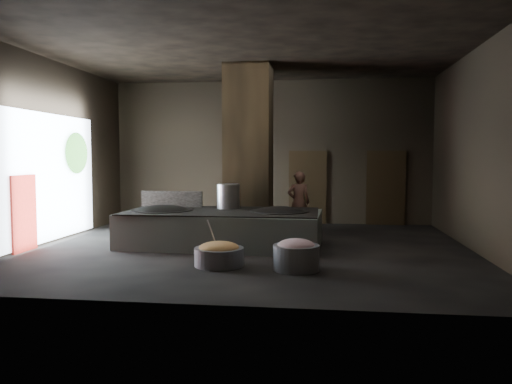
# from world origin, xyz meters

# --- Properties ---
(floor) EXTENTS (10.00, 9.00, 0.10)m
(floor) POSITION_xyz_m (0.00, 0.00, -0.05)
(floor) COLOR black
(floor) RESTS_ON ground
(ceiling) EXTENTS (10.00, 9.00, 0.10)m
(ceiling) POSITION_xyz_m (0.00, 0.00, 4.55)
(ceiling) COLOR black
(ceiling) RESTS_ON back_wall
(back_wall) EXTENTS (10.00, 0.10, 4.50)m
(back_wall) POSITION_xyz_m (0.00, 4.55, 2.25)
(back_wall) COLOR black
(back_wall) RESTS_ON ground
(front_wall) EXTENTS (10.00, 0.10, 4.50)m
(front_wall) POSITION_xyz_m (0.00, -4.55, 2.25)
(front_wall) COLOR black
(front_wall) RESTS_ON ground
(left_wall) EXTENTS (0.10, 9.00, 4.50)m
(left_wall) POSITION_xyz_m (-5.05, 0.00, 2.25)
(left_wall) COLOR black
(left_wall) RESTS_ON ground
(right_wall) EXTENTS (0.10, 9.00, 4.50)m
(right_wall) POSITION_xyz_m (5.05, 0.00, 2.25)
(right_wall) COLOR black
(right_wall) RESTS_ON ground
(pillar) EXTENTS (1.20, 1.20, 4.50)m
(pillar) POSITION_xyz_m (-0.30, 1.90, 2.25)
(pillar) COLOR black
(pillar) RESTS_ON ground
(hearth_platform) EXTENTS (4.69, 2.40, 0.80)m
(hearth_platform) POSITION_xyz_m (-0.69, 0.19, 0.40)
(hearth_platform) COLOR #A6B8A6
(hearth_platform) RESTS_ON ground
(platform_cap) EXTENTS (4.50, 2.16, 0.03)m
(platform_cap) POSITION_xyz_m (-0.69, 0.19, 0.82)
(platform_cap) COLOR black
(platform_cap) RESTS_ON hearth_platform
(wok_left) EXTENTS (1.45, 1.45, 0.40)m
(wok_left) POSITION_xyz_m (-2.14, 0.14, 0.75)
(wok_left) COLOR black
(wok_left) RESTS_ON hearth_platform
(wok_left_rim) EXTENTS (1.48, 1.48, 0.05)m
(wok_left_rim) POSITION_xyz_m (-2.14, 0.14, 0.82)
(wok_left_rim) COLOR black
(wok_left_rim) RESTS_ON hearth_platform
(wok_right) EXTENTS (1.35, 1.35, 0.38)m
(wok_right) POSITION_xyz_m (0.66, 0.24, 0.75)
(wok_right) COLOR black
(wok_right) RESTS_ON hearth_platform
(wok_right_rim) EXTENTS (1.38, 1.38, 0.05)m
(wok_right_rim) POSITION_xyz_m (0.66, 0.24, 0.82)
(wok_right_rim) COLOR black
(wok_right_rim) RESTS_ON hearth_platform
(stock_pot) EXTENTS (0.56, 0.56, 0.60)m
(stock_pot) POSITION_xyz_m (-0.64, 0.74, 1.13)
(stock_pot) COLOR #A6AAAE
(stock_pot) RESTS_ON hearth_platform
(splash_guard) EXTENTS (1.60, 0.13, 0.40)m
(splash_guard) POSITION_xyz_m (-2.14, 0.94, 1.03)
(splash_guard) COLOR black
(splash_guard) RESTS_ON hearth_platform
(cook) EXTENTS (0.68, 0.49, 1.70)m
(cook) POSITION_xyz_m (1.02, 2.35, 0.85)
(cook) COLOR brown
(cook) RESTS_ON ground
(veg_basin) EXTENTS (0.96, 0.96, 0.35)m
(veg_basin) POSITION_xyz_m (-0.31, -1.97, 0.18)
(veg_basin) COLOR slate
(veg_basin) RESTS_ON ground
(veg_fill) EXTENTS (0.78, 0.78, 0.24)m
(veg_fill) POSITION_xyz_m (-0.31, -1.97, 0.35)
(veg_fill) COLOR tan
(veg_fill) RESTS_ON veg_basin
(ladle) EXTENTS (0.19, 0.35, 0.68)m
(ladle) POSITION_xyz_m (-0.46, -1.82, 0.55)
(ladle) COLOR #A6AAAE
(ladle) RESTS_ON veg_basin
(meat_basin) EXTENTS (0.95, 0.95, 0.47)m
(meat_basin) POSITION_xyz_m (1.18, -2.14, 0.23)
(meat_basin) COLOR slate
(meat_basin) RESTS_ON ground
(meat_fill) EXTENTS (0.71, 0.71, 0.27)m
(meat_fill) POSITION_xyz_m (1.18, -2.14, 0.45)
(meat_fill) COLOR #C27482
(meat_fill) RESTS_ON meat_basin
(doorway_near) EXTENTS (1.18, 0.08, 2.38)m
(doorway_near) POSITION_xyz_m (1.20, 4.45, 1.10)
(doorway_near) COLOR black
(doorway_near) RESTS_ON ground
(doorway_near_glow) EXTENTS (0.86, 0.04, 2.02)m
(doorway_near_glow) POSITION_xyz_m (1.34, 4.65, 1.05)
(doorway_near_glow) COLOR #8C6647
(doorway_near_glow) RESTS_ON ground
(doorway_far) EXTENTS (1.18, 0.08, 2.38)m
(doorway_far) POSITION_xyz_m (3.60, 4.45, 1.10)
(doorway_far) COLOR black
(doorway_far) RESTS_ON ground
(doorway_far_glow) EXTENTS (0.88, 0.04, 2.08)m
(doorway_far_glow) POSITION_xyz_m (3.63, 4.64, 1.05)
(doorway_far_glow) COLOR #8C6647
(doorway_far_glow) RESTS_ON ground
(left_opening) EXTENTS (0.04, 4.20, 3.10)m
(left_opening) POSITION_xyz_m (-4.95, 0.20, 1.60)
(left_opening) COLOR white
(left_opening) RESTS_ON ground
(pavilion_sliver) EXTENTS (0.05, 0.90, 1.70)m
(pavilion_sliver) POSITION_xyz_m (-4.88, -1.10, 0.85)
(pavilion_sliver) COLOR maroon
(pavilion_sliver) RESTS_ON ground
(tree_silhouette) EXTENTS (0.28, 1.10, 1.10)m
(tree_silhouette) POSITION_xyz_m (-4.85, 1.30, 2.20)
(tree_silhouette) COLOR #194714
(tree_silhouette) RESTS_ON left_opening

